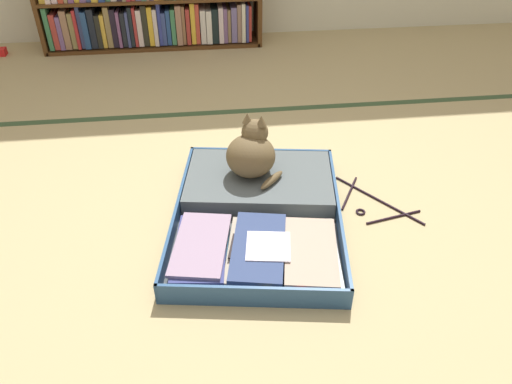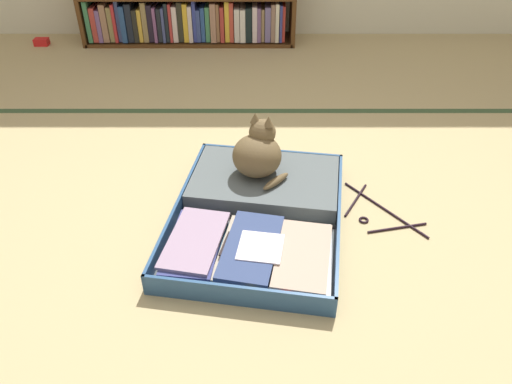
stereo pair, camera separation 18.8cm
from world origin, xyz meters
name	(u,v)px [view 1 (the left image)]	position (x,y,z in m)	size (l,w,h in m)	color
ground_plane	(254,237)	(0.00, 0.00, 0.00)	(10.00, 10.00, 0.00)	tan
tatami_border	(232,112)	(0.00, 1.08, 0.00)	(4.80, 0.05, 0.00)	#364F2F
bookshelf	(149,0)	(-0.49, 2.23, 0.33)	(1.56, 0.30, 0.69)	#513116
open_suitcase	(258,210)	(0.03, 0.12, 0.04)	(0.79, 0.98, 0.09)	navy
black_cat	(252,153)	(0.03, 0.33, 0.19)	(0.29, 0.30, 0.27)	brown
clothes_hanger	(372,204)	(0.53, 0.15, 0.01)	(0.33, 0.38, 0.01)	black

